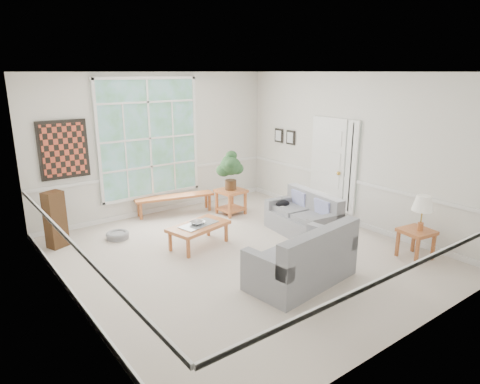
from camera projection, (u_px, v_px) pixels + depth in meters
name	position (u px, v px, depth m)	size (l,w,h in m)	color
floor	(242.00, 255.00, 7.27)	(5.50, 6.00, 0.01)	#C0B3A5
ceiling	(243.00, 72.00, 6.45)	(5.50, 6.00, 0.02)	white
wall_back	(158.00, 144.00, 9.16)	(5.50, 0.02, 3.00)	silver
wall_front	(413.00, 218.00, 4.55)	(5.50, 0.02, 3.00)	silver
wall_left	(65.00, 198.00, 5.27)	(0.02, 6.00, 3.00)	silver
wall_right	(353.00, 150.00, 8.45)	(0.02, 6.00, 3.00)	silver
window_back	(150.00, 138.00, 8.98)	(2.30, 0.08, 2.40)	white
entry_door	(327.00, 168.00, 9.01)	(0.08, 0.90, 2.10)	white
door_sidelight	(352.00, 168.00, 8.50)	(0.08, 0.26, 1.90)	white
wall_art	(64.00, 150.00, 7.97)	(0.90, 0.06, 1.10)	maroon
wall_frame_near	(290.00, 138.00, 9.76)	(0.04, 0.26, 0.32)	black
wall_frame_far	(279.00, 136.00, 10.07)	(0.04, 0.26, 0.32)	black
loveseat_right	(302.00, 214.00, 8.11)	(0.76, 1.47, 0.80)	gray
loveseat_front	(301.00, 253.00, 6.24)	(1.65, 0.86, 0.90)	gray
coffee_table	(199.00, 235.00, 7.58)	(1.08, 0.59, 0.40)	#AF5E2F
pewter_bowl	(197.00, 223.00, 7.52)	(0.31, 0.31, 0.08)	#A4A5A9
window_bench	(175.00, 205.00, 9.34)	(1.72, 0.33, 0.40)	#AF5E2F
end_table	(231.00, 202.00, 9.29)	(0.55, 0.55, 0.55)	#AF5E2F
houseplant	(231.00, 170.00, 9.11)	(0.49, 0.49, 0.84)	#254825
side_table	(415.00, 244.00, 7.09)	(0.49, 0.49, 0.50)	#AF5E2F
table_lamp	(422.00, 213.00, 6.92)	(0.34, 0.34, 0.59)	white
pet_bed	(118.00, 235.00, 7.97)	(0.42, 0.42, 0.13)	slate
floor_speaker	(55.00, 220.00, 7.48)	(0.31, 0.25, 1.01)	#3F2613
cat	(283.00, 203.00, 8.48)	(0.32, 0.22, 0.15)	black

